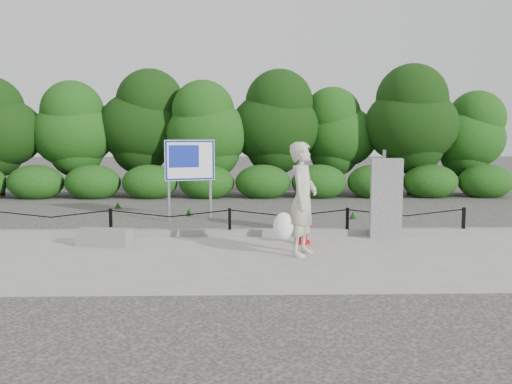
{
  "coord_description": "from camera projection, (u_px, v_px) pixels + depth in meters",
  "views": [
    {
      "loc": [
        0.27,
        -11.32,
        2.21
      ],
      "look_at": [
        0.56,
        0.2,
        1.0
      ],
      "focal_mm": 38.0,
      "sensor_mm": 36.0,
      "label": 1
    }
  ],
  "objects": [
    {
      "name": "chain_barrier",
      "position": [
        230.0,
        219.0,
        11.43
      ],
      "size": [
        10.06,
        0.06,
        0.6
      ],
      "color": "black",
      "rests_on": "sidewalk"
    },
    {
      "name": "curb",
      "position": [
        230.0,
        232.0,
        11.51
      ],
      "size": [
        14.0,
        0.22,
        0.14
      ],
      "primitive_type": "cube",
      "color": "slate",
      "rests_on": "sidewalk"
    },
    {
      "name": "concrete_block",
      "position": [
        104.0,
        237.0,
        10.47
      ],
      "size": [
        1.08,
        0.53,
        0.33
      ],
      "primitive_type": "cube",
      "rotation": [
        0.0,
        0.0,
        -0.17
      ],
      "color": "slate",
      "rests_on": "sidewalk"
    },
    {
      "name": "treeline",
      "position": [
        238.0,
        125.0,
        20.1
      ],
      "size": [
        20.25,
        3.76,
        4.68
      ],
      "color": "black",
      "rests_on": "ground"
    },
    {
      "name": "advertising_sign",
      "position": [
        190.0,
        164.0,
        13.96
      ],
      "size": [
        1.26,
        0.47,
        2.09
      ],
      "rotation": [
        0.0,
        0.0,
        0.31
      ],
      "color": "slate",
      "rests_on": "ground"
    },
    {
      "name": "pedestrian",
      "position": [
        302.0,
        201.0,
        9.56
      ],
      "size": [
        0.9,
        0.87,
        2.02
      ],
      "rotation": [
        0.0,
        0.0,
        1.15
      ],
      "color": "#BAB59F",
      "rests_on": "sidewalk"
    },
    {
      "name": "sidewalk",
      "position": [
        227.0,
        260.0,
        9.49
      ],
      "size": [
        14.0,
        4.0,
        0.08
      ],
      "primitive_type": "cube",
      "color": "gray",
      "rests_on": "ground"
    },
    {
      "name": "fire_hydrant",
      "position": [
        303.0,
        228.0,
        10.64
      ],
      "size": [
        0.41,
        0.41,
        0.67
      ],
      "rotation": [
        0.0,
        0.0,
        -0.36
      ],
      "color": "red",
      "rests_on": "sidewalk"
    },
    {
      "name": "ground",
      "position": [
        230.0,
        240.0,
        11.48
      ],
      "size": [
        90.0,
        90.0,
        0.0
      ],
      "primitive_type": "plane",
      "color": "#2D2B28",
      "rests_on": "ground"
    },
    {
      "name": "utility_cabinet",
      "position": [
        386.0,
        198.0,
        11.2
      ],
      "size": [
        0.68,
        0.5,
        1.83
      ],
      "rotation": [
        0.0,
        0.0,
        -0.17
      ],
      "color": "#9C9C9F",
      "rests_on": "sidewalk"
    }
  ]
}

